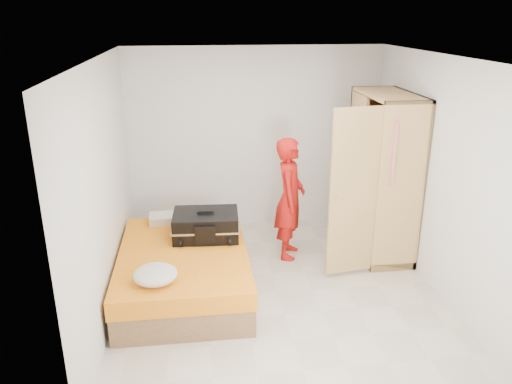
{
  "coord_description": "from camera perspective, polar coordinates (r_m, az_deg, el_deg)",
  "views": [
    {
      "loc": [
        -0.88,
        -4.9,
        3.01
      ],
      "look_at": [
        -0.17,
        0.63,
        1.0
      ],
      "focal_mm": 35.0,
      "sensor_mm": 36.0,
      "label": 1
    }
  ],
  "objects": [
    {
      "name": "person",
      "position": [
        6.34,
        3.89,
        -0.74
      ],
      "size": [
        0.52,
        0.66,
        1.58
      ],
      "primitive_type": "imported",
      "rotation": [
        0.0,
        0.0,
        1.29
      ],
      "color": "red",
      "rests_on": "ground"
    },
    {
      "name": "wardrobe",
      "position": [
        6.52,
        14.01,
        1.25
      ],
      "size": [
        1.17,
        1.26,
        2.1
      ],
      "color": "#DEAB6C",
      "rests_on": "ground"
    },
    {
      "name": "suitcase",
      "position": [
        5.92,
        -5.75,
        -3.77
      ],
      "size": [
        0.81,
        0.62,
        0.33
      ],
      "rotation": [
        0.0,
        0.0,
        -0.06
      ],
      "color": "black",
      "rests_on": "bed"
    },
    {
      "name": "room",
      "position": [
        5.26,
        2.69,
        0.84
      ],
      "size": [
        4.0,
        4.02,
        2.6
      ],
      "color": "beige",
      "rests_on": "ground"
    },
    {
      "name": "pillow",
      "position": [
        6.44,
        -9.62,
        -2.94
      ],
      "size": [
        0.57,
        0.31,
        0.1
      ],
      "primitive_type": "cube",
      "rotation": [
        0.0,
        0.0,
        0.04
      ],
      "color": "beige",
      "rests_on": "bed"
    },
    {
      "name": "round_cushion",
      "position": [
        5.07,
        -11.43,
        -9.23
      ],
      "size": [
        0.43,
        0.43,
        0.16
      ],
      "primitive_type": "ellipsoid",
      "color": "beige",
      "rests_on": "bed"
    },
    {
      "name": "bed",
      "position": [
        5.79,
        -8.22,
        -8.85
      ],
      "size": [
        1.42,
        2.02,
        0.5
      ],
      "color": "olive",
      "rests_on": "ground"
    }
  ]
}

